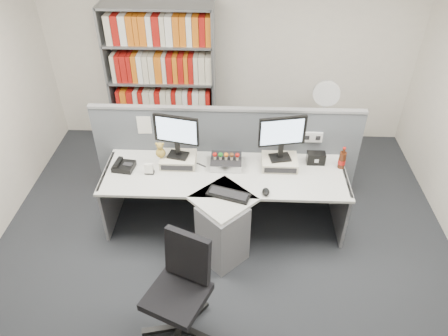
{
  "coord_description": "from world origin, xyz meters",
  "views": [
    {
      "loc": [
        0.14,
        -2.76,
        3.49
      ],
      "look_at": [
        0.0,
        0.65,
        0.92
      ],
      "focal_mm": 34.12,
      "sensor_mm": 36.0,
      "label": 1
    }
  ],
  "objects_px": {
    "keyboard": "(229,194)",
    "cola_bottle": "(342,160)",
    "filing_cabinet": "(318,144)",
    "office_chair": "(181,286)",
    "desk": "(224,206)",
    "mouse": "(266,192)",
    "shelving_unit": "(162,83)",
    "desk_fan": "(326,96)",
    "desktop_pc": "(226,162)",
    "desk_calendar": "(149,169)",
    "desk_phone": "(123,166)",
    "monitor_left": "(176,133)",
    "speaker": "(316,158)",
    "monitor_right": "(282,135)"
  },
  "relations": [
    {
      "from": "desk",
      "to": "mouse",
      "type": "distance_m",
      "value": 0.52
    },
    {
      "from": "speaker",
      "to": "desktop_pc",
      "type": "bearing_deg",
      "value": -175.33
    },
    {
      "from": "monitor_left",
      "to": "shelving_unit",
      "type": "bearing_deg",
      "value": 104.87
    },
    {
      "from": "desk",
      "to": "filing_cabinet",
      "type": "bearing_deg",
      "value": 49.39
    },
    {
      "from": "monitor_left",
      "to": "desk_calendar",
      "type": "height_order",
      "value": "monitor_left"
    },
    {
      "from": "desk_calendar",
      "to": "speaker",
      "type": "distance_m",
      "value": 1.81
    },
    {
      "from": "desk_calendar",
      "to": "desk_fan",
      "type": "bearing_deg",
      "value": 31.0
    },
    {
      "from": "mouse",
      "to": "office_chair",
      "type": "relative_size",
      "value": 0.12
    },
    {
      "from": "desktop_pc",
      "to": "shelving_unit",
      "type": "height_order",
      "value": "shelving_unit"
    },
    {
      "from": "office_chair",
      "to": "filing_cabinet",
      "type": "bearing_deg",
      "value": 58.76
    },
    {
      "from": "desk",
      "to": "mouse",
      "type": "xyz_separation_m",
      "value": [
        0.42,
        -0.09,
        0.29
      ]
    },
    {
      "from": "keyboard",
      "to": "desk_calendar",
      "type": "distance_m",
      "value": 0.92
    },
    {
      "from": "desk_phone",
      "to": "desk_calendar",
      "type": "height_order",
      "value": "desk_calendar"
    },
    {
      "from": "mouse",
      "to": "cola_bottle",
      "type": "bearing_deg",
      "value": 29.74
    },
    {
      "from": "desk",
      "to": "mouse",
      "type": "relative_size",
      "value": 21.62
    },
    {
      "from": "desk",
      "to": "speaker",
      "type": "xyz_separation_m",
      "value": [
        0.99,
        0.45,
        0.33
      ]
    },
    {
      "from": "cola_bottle",
      "to": "keyboard",
      "type": "bearing_deg",
      "value": -156.7
    },
    {
      "from": "desk_fan",
      "to": "monitor_left",
      "type": "bearing_deg",
      "value": -149.31
    },
    {
      "from": "desk_phone",
      "to": "shelving_unit",
      "type": "bearing_deg",
      "value": 83.02
    },
    {
      "from": "desktop_pc",
      "to": "cola_bottle",
      "type": "relative_size",
      "value": 1.3
    },
    {
      "from": "desktop_pc",
      "to": "mouse",
      "type": "bearing_deg",
      "value": -48.13
    },
    {
      "from": "desk_fan",
      "to": "desktop_pc",
      "type": "bearing_deg",
      "value": -139.27
    },
    {
      "from": "monitor_left",
      "to": "shelving_unit",
      "type": "height_order",
      "value": "shelving_unit"
    },
    {
      "from": "speaker",
      "to": "office_chair",
      "type": "height_order",
      "value": "office_chair"
    },
    {
      "from": "keyboard",
      "to": "desk_calendar",
      "type": "bearing_deg",
      "value": 158.86
    },
    {
      "from": "desk",
      "to": "office_chair",
      "type": "distance_m",
      "value": 1.15
    },
    {
      "from": "cola_bottle",
      "to": "shelving_unit",
      "type": "xyz_separation_m",
      "value": [
        -2.15,
        1.46,
        0.16
      ]
    },
    {
      "from": "filing_cabinet",
      "to": "speaker",
      "type": "bearing_deg",
      "value": -102.63
    },
    {
      "from": "keyboard",
      "to": "mouse",
      "type": "distance_m",
      "value": 0.37
    },
    {
      "from": "desk",
      "to": "monitor_right",
      "type": "height_order",
      "value": "monitor_right"
    },
    {
      "from": "filing_cabinet",
      "to": "office_chair",
      "type": "relative_size",
      "value": 0.7
    },
    {
      "from": "desk",
      "to": "keyboard",
      "type": "relative_size",
      "value": 5.63
    },
    {
      "from": "office_chair",
      "to": "cola_bottle",
      "type": "bearing_deg",
      "value": 43.4
    },
    {
      "from": "cola_bottle",
      "to": "office_chair",
      "type": "xyz_separation_m",
      "value": [
        -1.57,
        -1.49,
        -0.28
      ]
    },
    {
      "from": "desktop_pc",
      "to": "filing_cabinet",
      "type": "bearing_deg",
      "value": 40.74
    },
    {
      "from": "mouse",
      "to": "speaker",
      "type": "bearing_deg",
      "value": 43.94
    },
    {
      "from": "monitor_right",
      "to": "office_chair",
      "type": "height_order",
      "value": "monitor_right"
    },
    {
      "from": "monitor_right",
      "to": "shelving_unit",
      "type": "bearing_deg",
      "value": 135.46
    },
    {
      "from": "monitor_right",
      "to": "cola_bottle",
      "type": "relative_size",
      "value": 1.97
    },
    {
      "from": "desk_calendar",
      "to": "desk_phone",
      "type": "bearing_deg",
      "value": 166.85
    },
    {
      "from": "keyboard",
      "to": "cola_bottle",
      "type": "xyz_separation_m",
      "value": [
        1.2,
        0.52,
        0.08
      ]
    },
    {
      "from": "monitor_right",
      "to": "shelving_unit",
      "type": "relative_size",
      "value": 0.25
    },
    {
      "from": "monitor_right",
      "to": "keyboard",
      "type": "xyz_separation_m",
      "value": [
        -0.54,
        -0.52,
        -0.39
      ]
    },
    {
      "from": "desktop_pc",
      "to": "speaker",
      "type": "bearing_deg",
      "value": 4.67
    },
    {
      "from": "desktop_pc",
      "to": "office_chair",
      "type": "xyz_separation_m",
      "value": [
        -0.33,
        -1.47,
        -0.23
      ]
    },
    {
      "from": "desk",
      "to": "keyboard",
      "type": "height_order",
      "value": "keyboard"
    },
    {
      "from": "monitor_left",
      "to": "speaker",
      "type": "relative_size",
      "value": 2.5
    },
    {
      "from": "office_chair",
      "to": "desk_phone",
      "type": "bearing_deg",
      "value": 119.63
    },
    {
      "from": "shelving_unit",
      "to": "desk_fan",
      "type": "bearing_deg",
      "value": -12.08
    },
    {
      "from": "monitor_right",
      "to": "desk_fan",
      "type": "distance_m",
      "value": 1.19
    }
  ]
}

